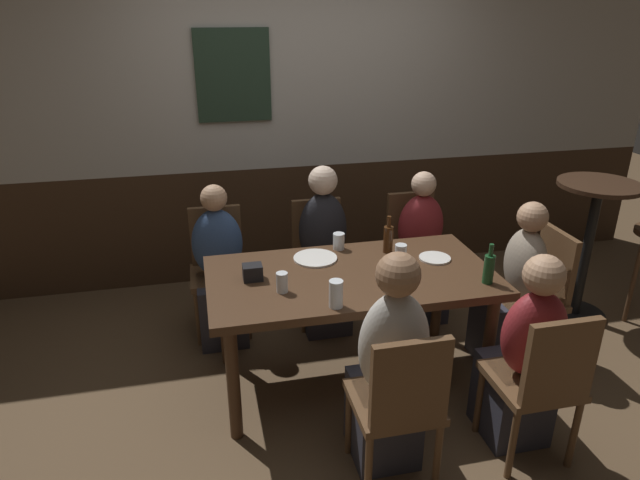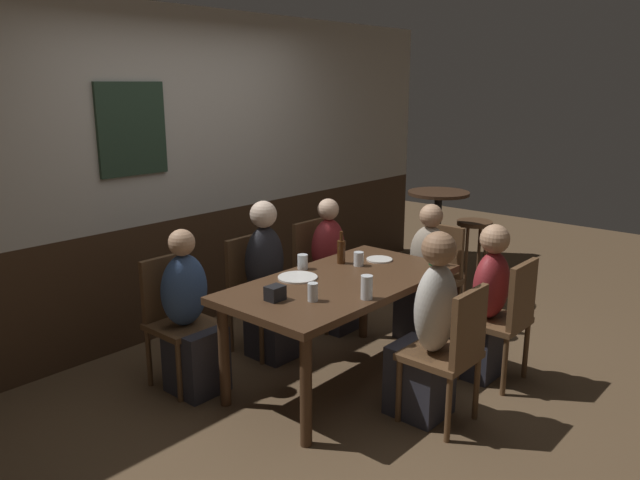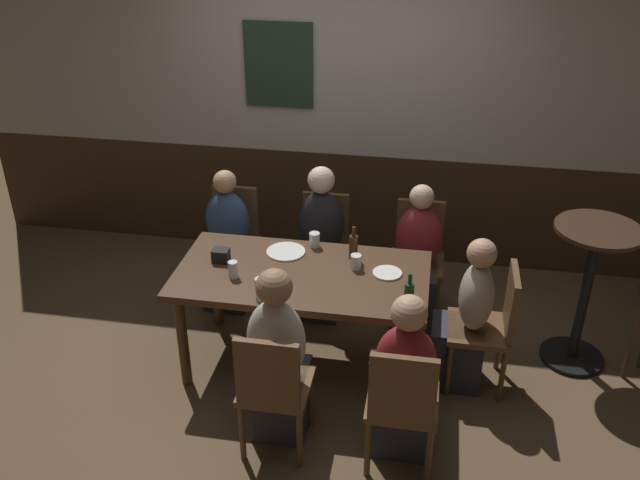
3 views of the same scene
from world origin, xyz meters
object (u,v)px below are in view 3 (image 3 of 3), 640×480
chair_head_east (491,322)px  chair_mid_near (273,386)px  tumbler_water (314,241)px  chair_right_near (402,401)px  side_bar_table (587,285)px  person_right_near (404,386)px  person_head_east (465,325)px  person_mid_far (320,253)px  tumbler_short (261,290)px  chair_mid_far (324,244)px  highball_clear (356,263)px  beer_bottle_brown (353,246)px  condiment_caddy (221,255)px  beer_glass_half (233,270)px  beer_bottle_green (409,294)px  plate_white_large (286,252)px  chair_right_far (418,252)px  person_right_far (416,267)px  person_mid_near (279,366)px  chair_left_far (233,236)px  plate_white_small (387,273)px  person_left_far (228,250)px  dining_table (302,283)px

chair_head_east → chair_mid_near: (-1.25, -0.85, 0.00)m
tumbler_water → chair_right_near: bearing=-59.5°
chair_head_east → side_bar_table: bearing=30.8°
person_right_near → side_bar_table: size_ratio=1.05×
person_head_east → person_mid_far: bearing=147.6°
tumbler_short → chair_mid_far: bearing=81.4°
highball_clear → side_bar_table: side_bar_table is taller
tumbler_water → highball_clear: 0.41m
person_right_near → beer_bottle_brown: (-0.42, 0.93, 0.37)m
person_right_near → condiment_caddy: person_right_near is taller
beer_glass_half → beer_bottle_green: size_ratio=0.48×
beer_bottle_green → plate_white_large: bearing=149.2°
chair_right_far → person_mid_far: person_mid_far is taller
person_mid_far → person_head_east: bearing=-32.4°
tumbler_short → beer_bottle_brown: size_ratio=0.62×
condiment_caddy → person_right_far: bearing=26.1°
chair_right_far → person_mid_near: size_ratio=0.74×
chair_right_far → chair_left_far: size_ratio=1.00×
plate_white_large → chair_mid_near: bearing=-81.6°
beer_bottle_brown → condiment_caddy: size_ratio=2.18×
highball_clear → condiment_caddy: (-0.91, -0.06, 0.00)m
chair_mid_near → side_bar_table: bearing=33.1°
condiment_caddy → beer_bottle_green: bearing=-14.4°
chair_head_east → tumbler_short: size_ratio=5.95×
highball_clear → condiment_caddy: highball_clear is taller
chair_left_far → side_bar_table: 2.65m
tumbler_short → plate_white_small: 0.86m
plate_white_small → side_bar_table: size_ratio=0.18×
chair_head_east → person_head_east: bearing=180.0°
chair_mid_near → tumbler_water: (0.02, 1.21, 0.29)m
chair_mid_far → beer_bottle_brown: bearing=-63.0°
person_right_far → plate_white_large: (-0.89, -0.44, 0.29)m
chair_right_far → chair_right_near: same height
tumbler_short → chair_right_far: bearing=52.8°
person_mid_near → beer_bottle_green: (0.71, 0.41, 0.32)m
chair_mid_far → person_mid_near: 1.53m
chair_right_far → beer_glass_half: 1.54m
tumbler_short → person_right_near: bearing=-19.9°
beer_bottle_brown → plate_white_large: beer_bottle_brown is taller
chair_mid_far → condiment_caddy: bearing=-125.3°
person_head_east → person_left_far: bearing=159.3°
chair_right_near → beer_glass_half: 1.39m
chair_right_near → chair_mid_far: 1.85m
person_mid_near → tumbler_water: size_ratio=11.31×
tumbler_water → beer_glass_half: bearing=-132.0°
person_mid_near → highball_clear: (0.34, 0.80, 0.28)m
person_head_east → chair_head_east: bearing=0.0°
beer_bottle_brown → side_bar_table: size_ratio=0.23×
dining_table → person_left_far: person_left_far is taller
tumbler_water → plate_white_small: 0.61m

